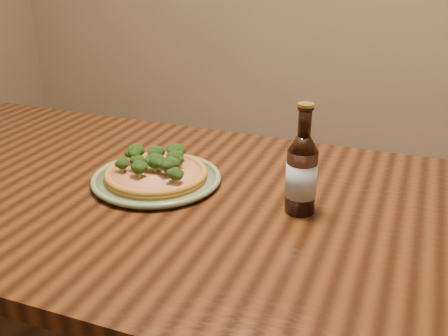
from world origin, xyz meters
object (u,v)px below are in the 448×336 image
(table, at_px, (105,214))
(plate, at_px, (157,179))
(beer_bottle, at_px, (302,173))
(pizza, at_px, (156,171))

(table, bearing_deg, plate, 16.06)
(table, distance_m, plate, 0.17)
(table, height_order, beer_bottle, beer_bottle)
(table, relative_size, plate, 5.14)
(pizza, bearing_deg, table, -162.78)
(table, xyz_separation_m, beer_bottle, (0.49, 0.02, 0.18))
(plate, bearing_deg, pizza, 113.29)
(plate, relative_size, beer_bottle, 1.29)
(plate, distance_m, pizza, 0.02)
(pizza, distance_m, beer_bottle, 0.36)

